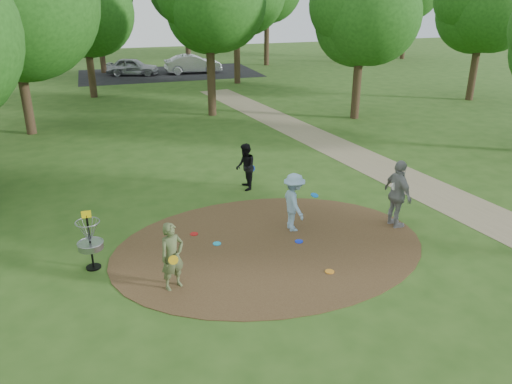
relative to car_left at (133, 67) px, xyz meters
name	(u,v)px	position (x,y,z in m)	size (l,w,h in m)	color
ground	(270,246)	(0.87, -29.84, -0.68)	(100.00, 100.00, 0.00)	#2D5119
dirt_clearing	(270,246)	(0.87, -29.84, -0.67)	(8.40, 8.40, 0.02)	#47301C
footpath	(431,191)	(7.37, -27.84, -0.67)	(2.00, 40.00, 0.01)	#8C7A5B
parking_lot	(169,73)	(2.87, 0.16, -0.67)	(14.00, 8.00, 0.01)	black
player_observer_with_disc	(172,256)	(-1.88, -31.02, 0.14)	(0.70, 0.59, 1.62)	#535F37
player_throwing_with_disc	(294,202)	(1.83, -29.10, 0.17)	(1.09, 1.10, 1.69)	#92B9DA
player_walking_with_disc	(245,167)	(1.44, -25.72, 0.13)	(0.72, 0.86, 1.60)	black
player_waiting_with_disc	(398,194)	(4.70, -29.80, 0.32)	(0.56, 1.18, 1.99)	gray
disc_ground_cyan	(217,244)	(-0.45, -29.30, -0.65)	(0.22, 0.22, 0.02)	#1CB3E1
disc_ground_blue	(299,241)	(1.69, -29.87, -0.65)	(0.22, 0.22, 0.02)	#0E2BF1
disc_ground_red	(194,234)	(-0.92, -28.55, -0.65)	(0.22, 0.22, 0.02)	red
car_left	(133,67)	(0.00, 0.00, 0.00)	(1.60, 3.96, 1.35)	#929598
car_right	(193,64)	(4.71, -0.40, 0.06)	(1.56, 4.47, 1.47)	#9C9EA3
disc_ground_orange	(330,272)	(1.80, -31.54, -0.65)	(0.22, 0.22, 0.02)	orange
disc_golf_basket	(89,236)	(-3.63, -29.54, 0.20)	(0.63, 0.63, 1.54)	black
tree_ring	(211,21)	(1.52, -20.97, 4.51)	(37.15, 45.64, 9.04)	#332316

